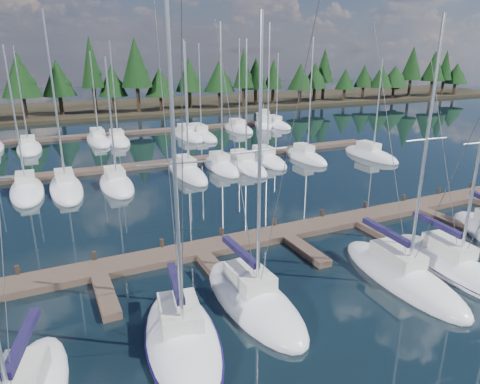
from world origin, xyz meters
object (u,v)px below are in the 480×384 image
main_dock (287,236)px  front_sailboat_3 (401,275)px  front_sailboat_4 (452,266)px  front_sailboat_1 (182,338)px  front_sailboat_2 (253,299)px  motor_yacht_right (264,123)px

main_dock → front_sailboat_3: 7.77m
main_dock → front_sailboat_4: size_ratio=3.23×
main_dock → front_sailboat_1: 12.04m
front_sailboat_4 → front_sailboat_3: bearing=173.0°
front_sailboat_3 → front_sailboat_2: bearing=170.6°
front_sailboat_1 → motor_yacht_right: 56.36m
main_dock → front_sailboat_2: front_sailboat_2 is taller
front_sailboat_4 → motor_yacht_right: front_sailboat_4 is taller
main_dock → front_sailboat_3: front_sailboat_3 is taller
front_sailboat_2 → motor_yacht_right: bearing=61.1°
front_sailboat_3 → motor_yacht_right: bearing=70.1°
main_dock → front_sailboat_2: size_ratio=3.09×
front_sailboat_2 → front_sailboat_4: bearing=-8.7°
front_sailboat_4 → front_sailboat_2: bearing=171.3°
front_sailboat_4 → motor_yacht_right: size_ratio=1.48×
front_sailboat_3 → motor_yacht_right: 50.83m
front_sailboat_1 → motor_yacht_right: front_sailboat_1 is taller
main_dock → front_sailboat_4: bearing=-50.4°
front_sailboat_3 → motor_yacht_right: front_sailboat_3 is taller
main_dock → front_sailboat_1: front_sailboat_1 is taller
main_dock → front_sailboat_1: bearing=-142.9°
front_sailboat_4 → motor_yacht_right: 50.17m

